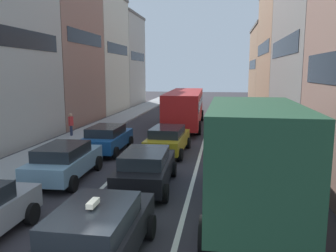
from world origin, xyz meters
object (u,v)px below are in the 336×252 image
removalist_box_truck (251,155)px  sedan_left_lane_third (107,138)px  taxi_centre_lane_front (97,234)px  pedestrian_near_kerb (71,124)px  hatchback_centre_lane_third (168,139)px  sedan_right_lane_behind_truck (232,144)px  bus_mid_queue_primary (185,106)px  sedan_centre_lane_second (146,168)px  wagon_left_lane_second (64,161)px

removalist_box_truck → sedan_left_lane_third: bearing=44.1°
taxi_centre_lane_front → pedestrian_near_kerb: size_ratio=2.59×
hatchback_centre_lane_third → sedan_right_lane_behind_truck: same height
hatchback_centre_lane_third → bus_mid_queue_primary: size_ratio=0.41×
sedan_centre_lane_second → taxi_centre_lane_front: bearing=178.6°
taxi_centre_lane_front → wagon_left_lane_second: taxi_centre_lane_front is taller
bus_mid_queue_primary → hatchback_centre_lane_third: bearing=178.5°
sedan_right_lane_behind_truck → sedan_left_lane_third: bearing=81.8°
removalist_box_truck → taxi_centre_lane_front: size_ratio=1.80×
sedan_left_lane_third → removalist_box_truck: bearing=-137.0°
bus_mid_queue_primary → pedestrian_near_kerb: 9.05m
removalist_box_truck → bus_mid_queue_primary: 17.18m
sedan_centre_lane_second → hatchback_centre_lane_third: size_ratio=1.00×
removalist_box_truck → wagon_left_lane_second: (-7.29, 2.63, -1.18)m
sedan_centre_lane_second → pedestrian_near_kerb: size_ratio=2.63×
taxi_centre_lane_front → sedan_centre_lane_second: (-0.09, 5.46, -0.00)m
taxi_centre_lane_front → sedan_right_lane_behind_truck: size_ratio=0.98×
removalist_box_truck → bus_mid_queue_primary: removalist_box_truck is taller
removalist_box_truck → sedan_right_lane_behind_truck: (-0.37, 7.05, -1.18)m
removalist_box_truck → pedestrian_near_kerb: bearing=45.0°
removalist_box_truck → wagon_left_lane_second: 7.84m
wagon_left_lane_second → hatchback_centre_lane_third: (3.52, 5.13, 0.00)m
taxi_centre_lane_front → wagon_left_lane_second: bearing=31.5°
sedan_right_lane_behind_truck → bus_mid_queue_primary: (-3.46, 9.69, 0.96)m
removalist_box_truck → hatchback_centre_lane_third: removalist_box_truck is taller
sedan_right_lane_behind_truck → wagon_left_lane_second: bearing=118.7°
wagon_left_lane_second → sedan_left_lane_third: same height
sedan_centre_lane_second → hatchback_centre_lane_third: same height
wagon_left_lane_second → pedestrian_near_kerb: size_ratio=2.63×
pedestrian_near_kerb → sedan_centre_lane_second: bearing=110.2°
removalist_box_truck → pedestrian_near_kerb: size_ratio=4.66×
sedan_centre_lane_second → wagon_left_lane_second: 3.59m
removalist_box_truck → sedan_right_lane_behind_truck: removalist_box_truck is taller
sedan_left_lane_third → pedestrian_near_kerb: bearing=45.5°
removalist_box_truck → pedestrian_near_kerb: (-11.02, 11.31, -1.03)m
sedan_centre_lane_second → hatchback_centre_lane_third: bearing=-2.0°
sedan_centre_lane_second → sedan_left_lane_third: (-3.43, 5.38, 0.00)m
sedan_left_lane_third → bus_mid_queue_primary: (3.33, 9.18, 0.96)m
taxi_centre_lane_front → sedan_centre_lane_second: size_ratio=0.98×
sedan_left_lane_third → sedan_right_lane_behind_truck: 6.81m
taxi_centre_lane_front → sedan_left_lane_third: 11.40m
sedan_centre_lane_second → sedan_left_lane_third: same height
taxi_centre_lane_front → hatchback_centre_lane_third: size_ratio=0.99×
sedan_left_lane_third → sedan_right_lane_behind_truck: (6.79, -0.51, 0.00)m
taxi_centre_lane_front → pedestrian_near_kerb: bearing=26.7°
sedan_left_lane_third → sedan_right_lane_behind_truck: bearing=-94.7°
bus_mid_queue_primary → sedan_centre_lane_second: bearing=178.5°
removalist_box_truck → hatchback_centre_lane_third: 8.71m
removalist_box_truck → taxi_centre_lane_front: bearing=132.8°
hatchback_centre_lane_third → sedan_right_lane_behind_truck: 3.48m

